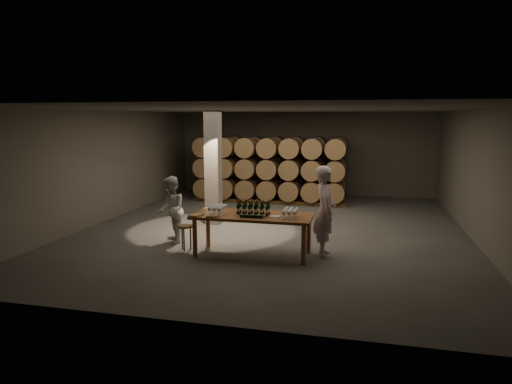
% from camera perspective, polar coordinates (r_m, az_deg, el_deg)
% --- Properties ---
extents(room, '(12.00, 12.00, 12.00)m').
position_cam_1_polar(room, '(12.88, -5.37, 3.04)').
color(room, '#4C4A48').
rests_on(room, ground).
extents(tasting_table, '(2.60, 1.10, 0.90)m').
position_cam_1_polar(tasting_table, '(9.95, -0.44, -3.44)').
color(tasting_table, brown).
rests_on(tasting_table, ground).
extents(barrel_stack_back, '(5.48, 0.95, 2.31)m').
position_cam_1_polar(barrel_stack_back, '(17.53, 2.52, 3.36)').
color(barrel_stack_back, brown).
rests_on(barrel_stack_back, ground).
extents(barrel_stack_front, '(5.48, 0.95, 2.31)m').
position_cam_1_polar(barrel_stack_front, '(16.17, 1.58, 2.88)').
color(barrel_stack_front, brown).
rests_on(barrel_stack_front, ground).
extents(bottle_cluster, '(0.73, 0.23, 0.31)m').
position_cam_1_polar(bottle_cluster, '(9.97, -0.34, -2.15)').
color(bottle_cluster, black).
rests_on(bottle_cluster, tasting_table).
extents(lying_bottles, '(0.59, 0.07, 0.07)m').
position_cam_1_polar(lying_bottles, '(9.61, -0.50, -3.04)').
color(lying_bottles, black).
rests_on(lying_bottles, tasting_table).
extents(glass_cluster_left, '(0.31, 0.53, 0.18)m').
position_cam_1_polar(glass_cluster_left, '(10.07, -4.83, -1.95)').
color(glass_cluster_left, silver).
rests_on(glass_cluster_left, tasting_table).
extents(glass_cluster_right, '(0.31, 0.53, 0.18)m').
position_cam_1_polar(glass_cluster_right, '(9.69, 4.35, -2.39)').
color(glass_cluster_right, silver).
rests_on(glass_cluster_right, tasting_table).
extents(plate, '(0.25, 0.25, 0.01)m').
position_cam_1_polar(plate, '(9.73, 2.43, -3.06)').
color(plate, silver).
rests_on(plate, tasting_table).
extents(notebook_near, '(0.28, 0.23, 0.03)m').
position_cam_1_polar(notebook_near, '(9.77, -5.48, -3.01)').
color(notebook_near, olive).
rests_on(notebook_near, tasting_table).
extents(notebook_corner, '(0.29, 0.34, 0.02)m').
position_cam_1_polar(notebook_corner, '(9.93, -7.54, -2.87)').
color(notebook_corner, olive).
rests_on(notebook_corner, tasting_table).
extents(pen, '(0.16, 0.02, 0.01)m').
position_cam_1_polar(pen, '(9.70, -5.20, -3.15)').
color(pen, black).
rests_on(pen, tasting_table).
extents(stool, '(0.35, 0.35, 0.58)m').
position_cam_1_polar(stool, '(10.49, -8.82, -4.71)').
color(stool, brown).
rests_on(stool, ground).
extents(person_man, '(0.63, 0.81, 1.98)m').
position_cam_1_polar(person_man, '(9.95, 8.61, -2.41)').
color(person_man, beige).
rests_on(person_man, ground).
extents(person_woman, '(0.91, 0.98, 1.62)m').
position_cam_1_polar(person_woman, '(11.07, -10.57, -2.24)').
color(person_woman, silver).
rests_on(person_woman, ground).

